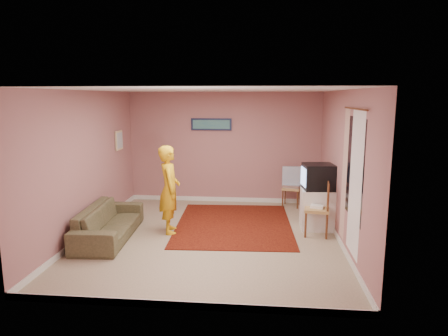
# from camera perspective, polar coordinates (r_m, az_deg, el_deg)

# --- Properties ---
(ground) EXTENTS (5.00, 5.00, 0.00)m
(ground) POSITION_cam_1_polar(r_m,az_deg,el_deg) (7.29, -1.86, -9.80)
(ground) COLOR tan
(ground) RESTS_ON ground
(wall_back) EXTENTS (4.50, 0.02, 2.60)m
(wall_back) POSITION_cam_1_polar(r_m,az_deg,el_deg) (9.41, 0.03, 2.91)
(wall_back) COLOR #9D6867
(wall_back) RESTS_ON ground
(wall_front) EXTENTS (4.50, 0.02, 2.60)m
(wall_front) POSITION_cam_1_polar(r_m,az_deg,el_deg) (4.55, -5.97, -5.07)
(wall_front) COLOR #9D6867
(wall_front) RESTS_ON ground
(wall_left) EXTENTS (0.02, 5.00, 2.60)m
(wall_left) POSITION_cam_1_polar(r_m,az_deg,el_deg) (7.58, -19.05, 0.58)
(wall_left) COLOR #9D6867
(wall_left) RESTS_ON ground
(wall_right) EXTENTS (0.02, 5.00, 2.60)m
(wall_right) POSITION_cam_1_polar(r_m,az_deg,el_deg) (7.03, 16.58, 0.01)
(wall_right) COLOR #9D6867
(wall_right) RESTS_ON ground
(ceiling) EXTENTS (4.50, 5.00, 0.02)m
(ceiling) POSITION_cam_1_polar(r_m,az_deg,el_deg) (6.85, -1.99, 11.09)
(ceiling) COLOR silver
(ceiling) RESTS_ON wall_back
(baseboard_back) EXTENTS (4.50, 0.02, 0.10)m
(baseboard_back) POSITION_cam_1_polar(r_m,az_deg,el_deg) (9.64, 0.02, -4.48)
(baseboard_back) COLOR silver
(baseboard_back) RESTS_ON ground
(baseboard_front) EXTENTS (4.50, 0.02, 0.10)m
(baseboard_front) POSITION_cam_1_polar(r_m,az_deg,el_deg) (5.03, -5.67, -18.92)
(baseboard_front) COLOR silver
(baseboard_front) RESTS_ON ground
(baseboard_left) EXTENTS (0.02, 5.00, 0.10)m
(baseboard_left) POSITION_cam_1_polar(r_m,az_deg,el_deg) (7.87, -18.45, -8.43)
(baseboard_left) COLOR silver
(baseboard_left) RESTS_ON ground
(baseboard_right) EXTENTS (0.02, 5.00, 0.10)m
(baseboard_right) POSITION_cam_1_polar(r_m,az_deg,el_deg) (7.35, 16.00, -9.63)
(baseboard_right) COLOR silver
(baseboard_right) RESTS_ON ground
(window) EXTENTS (0.01, 1.10, 1.50)m
(window) POSITION_cam_1_polar(r_m,az_deg,el_deg) (6.14, 18.17, -0.09)
(window) COLOR black
(window) RESTS_ON wall_right
(curtain_sheer) EXTENTS (0.01, 0.75, 2.10)m
(curtain_sheer) POSITION_cam_1_polar(r_m,az_deg,el_deg) (6.03, 18.25, -2.21)
(curtain_sheer) COLOR white
(curtain_sheer) RESTS_ON wall_right
(curtain_floral) EXTENTS (0.01, 0.35, 2.10)m
(curtain_floral) POSITION_cam_1_polar(r_m,az_deg,el_deg) (6.70, 16.82, -0.94)
(curtain_floral) COLOR beige
(curtain_floral) RESTS_ON wall_right
(curtain_rod) EXTENTS (0.02, 1.40, 0.02)m
(curtain_rod) POSITION_cam_1_polar(r_m,az_deg,el_deg) (6.04, 18.22, 8.06)
(curtain_rod) COLOR brown
(curtain_rod) RESTS_ON wall_right
(picture_back) EXTENTS (0.95, 0.04, 0.28)m
(picture_back) POSITION_cam_1_polar(r_m,az_deg,el_deg) (9.36, -1.83, 6.25)
(picture_back) COLOR #161F3D
(picture_back) RESTS_ON wall_back
(picture_left) EXTENTS (0.04, 0.38, 0.42)m
(picture_left) POSITION_cam_1_polar(r_m,az_deg,el_deg) (9.00, -14.76, 3.84)
(picture_left) COLOR beige
(picture_left) RESTS_ON wall_left
(area_rug) EXTENTS (2.34, 2.87, 0.01)m
(area_rug) POSITION_cam_1_polar(r_m,az_deg,el_deg) (7.95, 1.41, -8.03)
(area_rug) COLOR black
(area_rug) RESTS_ON ground
(tv_cabinet) EXTENTS (0.60, 0.55, 0.77)m
(tv_cabinet) POSITION_cam_1_polar(r_m,az_deg,el_deg) (7.84, 13.14, -5.69)
(tv_cabinet) COLOR white
(tv_cabinet) RESTS_ON ground
(crt_tv) EXTENTS (0.61, 0.56, 0.48)m
(crt_tv) POSITION_cam_1_polar(r_m,az_deg,el_deg) (7.69, 13.28, -1.22)
(crt_tv) COLOR black
(crt_tv) RESTS_ON tv_cabinet
(chair_a) EXTENTS (0.47, 0.45, 0.47)m
(chair_a) POSITION_cam_1_polar(r_m,az_deg,el_deg) (9.23, 9.64, -2.22)
(chair_a) COLOR tan
(chair_a) RESTS_ON ground
(dvd_player) EXTENTS (0.42, 0.35, 0.06)m
(dvd_player) POSITION_cam_1_polar(r_m,az_deg,el_deg) (9.25, 9.63, -2.55)
(dvd_player) COLOR #AAAAAF
(dvd_player) RESTS_ON chair_a
(blue_throw) EXTENTS (0.43, 0.05, 0.45)m
(blue_throw) POSITION_cam_1_polar(r_m,az_deg,el_deg) (9.20, 9.67, -1.18)
(blue_throw) COLOR #81A8D4
(blue_throw) RESTS_ON chair_a
(chair_b) EXTENTS (0.49, 0.51, 0.54)m
(chair_b) POSITION_cam_1_polar(r_m,az_deg,el_deg) (7.41, 13.16, -4.81)
(chair_b) COLOR tan
(chair_b) RESTS_ON ground
(game_console) EXTENTS (0.26, 0.22, 0.05)m
(game_console) POSITION_cam_1_polar(r_m,az_deg,el_deg) (7.43, 13.14, -5.38)
(game_console) COLOR white
(game_console) RESTS_ON chair_b
(sofa) EXTENTS (0.90, 2.02, 0.58)m
(sofa) POSITION_cam_1_polar(r_m,az_deg,el_deg) (7.44, -16.09, -7.45)
(sofa) COLOR brown
(sofa) RESTS_ON ground
(person) EXTENTS (0.53, 0.67, 1.62)m
(person) POSITION_cam_1_polar(r_m,az_deg,el_deg) (7.39, -7.80, -3.05)
(person) COLOR gold
(person) RESTS_ON ground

